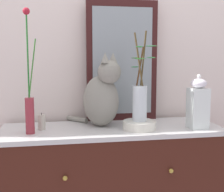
# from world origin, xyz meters

# --- Properties ---
(wall_back) EXTENTS (4.40, 0.08, 2.60)m
(wall_back) POSITION_xyz_m (0.00, 0.29, 1.30)
(wall_back) COLOR silver
(wall_back) RESTS_ON ground_plane
(mirror_leaning) EXTENTS (0.44, 0.03, 0.74)m
(mirror_leaning) POSITION_xyz_m (0.10, 0.19, 1.26)
(mirror_leaning) COLOR #381515
(mirror_leaning) RESTS_ON sideboard
(cat_sitting) EXTENTS (0.33, 0.35, 0.42)m
(cat_sitting) POSITION_xyz_m (-0.05, 0.04, 1.06)
(cat_sitting) COLOR gray
(cat_sitting) RESTS_ON sideboard
(vase_slim_green) EXTENTS (0.07, 0.05, 0.64)m
(vase_slim_green) POSITION_xyz_m (-0.45, -0.07, 1.05)
(vase_slim_green) COLOR maroon
(vase_slim_green) RESTS_ON sideboard
(bowl_porcelain) EXTENTS (0.18, 0.18, 0.05)m
(bowl_porcelain) POSITION_xyz_m (0.14, -0.07, 0.91)
(bowl_porcelain) COLOR silver
(bowl_porcelain) RESTS_ON sideboard
(vase_glass_clear) EXTENTS (0.16, 0.22, 0.49)m
(vase_glass_clear) POSITION_xyz_m (0.14, -0.07, 1.06)
(vase_glass_clear) COLOR silver
(vase_glass_clear) RESTS_ON bowl_porcelain
(jar_lidded_porcelain) EXTENTS (0.10, 0.10, 0.30)m
(jar_lidded_porcelain) POSITION_xyz_m (0.47, -0.11, 1.02)
(jar_lidded_porcelain) COLOR silver
(jar_lidded_porcelain) RESTS_ON sideboard
(candle_pillar) EXTENTS (0.04, 0.04, 0.09)m
(candle_pillar) POSITION_xyz_m (-0.39, 0.01, 0.93)
(candle_pillar) COLOR beige
(candle_pillar) RESTS_ON sideboard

